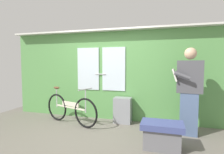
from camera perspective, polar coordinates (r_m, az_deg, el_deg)
The scene contains 6 objects.
ground_plane at distance 3.83m, azimuth -6.76°, elevation -18.27°, with size 6.43×4.03×0.04m, color #666056.
train_door_wall at distance 4.68m, azimuth -1.16°, elevation 1.21°, with size 5.43×0.28×2.29m.
bicycle_near_door at distance 4.52m, azimuth -13.02°, elevation -9.71°, with size 1.59×0.64×0.89m.
passenger_reading_newspaper at distance 3.93m, azimuth 23.04°, elevation -3.60°, with size 0.60×0.53×1.76m.
trash_bin_by_wall at distance 4.50m, azimuth 3.38°, elevation -10.36°, with size 0.42×0.28×0.62m, color gray.
bench_seat_corner at distance 3.34m, azimuth 15.41°, elevation -17.05°, with size 0.70×0.44×0.45m.
Camera 1 is at (1.39, -3.25, 1.44)m, focal length 29.08 mm.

